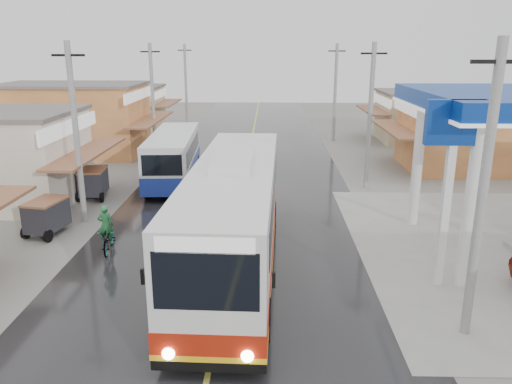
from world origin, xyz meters
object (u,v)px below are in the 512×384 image
(coach_bus, at_px, (235,215))
(tricycle_near, at_px, (46,215))
(cyclist, at_px, (108,236))
(second_bus, at_px, (173,157))
(tricycle_far, at_px, (93,181))

(coach_bus, xyz_separation_m, tricycle_near, (-8.24, 3.08, -1.13))
(coach_bus, distance_m, cyclist, 5.41)
(coach_bus, xyz_separation_m, cyclist, (-5.06, 1.32, -1.36))
(tricycle_near, bearing_deg, second_bus, 76.07)
(second_bus, relative_size, tricycle_far, 4.26)
(cyclist, bearing_deg, tricycle_near, 143.57)
(coach_bus, distance_m, tricycle_near, 8.87)
(tricycle_near, bearing_deg, coach_bus, -10.35)
(tricycle_far, bearing_deg, coach_bus, -52.69)
(coach_bus, relative_size, tricycle_near, 6.12)
(second_bus, bearing_deg, tricycle_far, -141.75)
(coach_bus, height_order, cyclist, coach_bus)
(coach_bus, xyz_separation_m, second_bus, (-4.38, 11.72, -0.43))
(coach_bus, height_order, tricycle_near, coach_bus)
(tricycle_near, xyz_separation_m, tricycle_far, (0.17, 5.37, 0.03))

